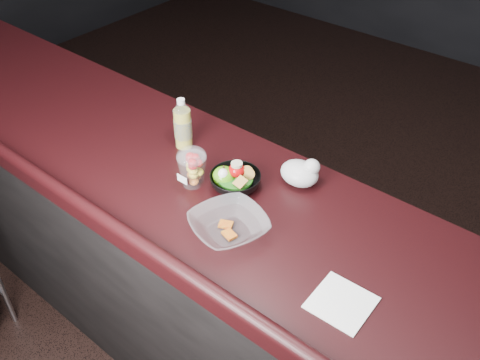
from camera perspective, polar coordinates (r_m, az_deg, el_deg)
name	(u,v)px	position (r m, az deg, el deg)	size (l,w,h in m)	color
counter	(225,289)	(2.20, -1.65, -11.58)	(4.06, 0.71, 1.02)	black
lemonade_bottle	(183,127)	(2.02, -6.11, 5.66)	(0.07, 0.07, 0.20)	gold
fruit_cup	(192,167)	(1.84, -5.14, 1.44)	(0.10, 0.10, 0.15)	white
green_apple	(224,177)	(1.85, -1.72, 0.35)	(0.08, 0.08, 0.08)	#417B0E
plastic_bag	(301,172)	(1.86, 6.53, 0.80)	(0.14, 0.11, 0.10)	silver
snack_bowl	(235,180)	(1.84, -0.53, 0.00)	(0.22, 0.22, 0.10)	black
takeout_bowl	(229,226)	(1.67, -1.22, -4.90)	(0.30, 0.30, 0.06)	silver
paper_napkin	(341,303)	(1.53, 10.77, -12.72)	(0.16, 0.16, 0.00)	white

